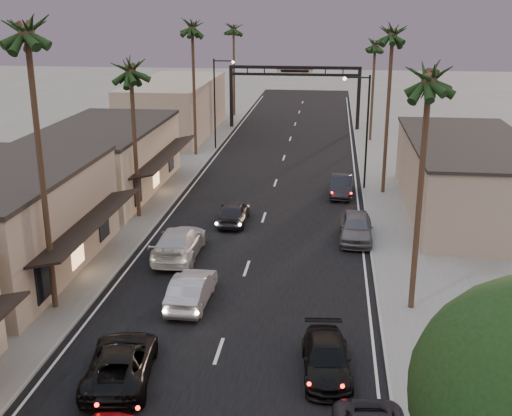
% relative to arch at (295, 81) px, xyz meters
% --- Properties ---
extents(ground, '(200.00, 200.00, 0.00)m').
position_rel_arch_xyz_m(ground, '(0.00, -30.00, -5.53)').
color(ground, slate).
rests_on(ground, ground).
extents(road, '(14.00, 120.00, 0.02)m').
position_rel_arch_xyz_m(road, '(0.00, -25.00, -5.53)').
color(road, black).
rests_on(road, ground).
extents(sidewalk_left, '(5.00, 92.00, 0.12)m').
position_rel_arch_xyz_m(sidewalk_left, '(-9.50, -18.00, -5.47)').
color(sidewalk_left, slate).
rests_on(sidewalk_left, ground).
extents(sidewalk_right, '(5.00, 92.00, 0.12)m').
position_rel_arch_xyz_m(sidewalk_right, '(9.50, -18.00, -5.47)').
color(sidewalk_right, slate).
rests_on(sidewalk_right, ground).
extents(storefront_mid, '(8.00, 14.00, 5.50)m').
position_rel_arch_xyz_m(storefront_mid, '(-13.00, -44.00, -2.78)').
color(storefront_mid, gray).
rests_on(storefront_mid, ground).
extents(storefront_far, '(8.00, 16.00, 5.00)m').
position_rel_arch_xyz_m(storefront_far, '(-13.00, -28.00, -3.03)').
color(storefront_far, '#C4B395').
rests_on(storefront_far, ground).
extents(storefront_dist, '(8.00, 20.00, 6.00)m').
position_rel_arch_xyz_m(storefront_dist, '(-13.00, -5.00, -2.53)').
color(storefront_dist, gray).
rests_on(storefront_dist, ground).
extents(building_right, '(8.00, 18.00, 5.00)m').
position_rel_arch_xyz_m(building_right, '(14.00, -30.00, -3.03)').
color(building_right, gray).
rests_on(building_right, ground).
extents(arch, '(15.20, 0.40, 7.27)m').
position_rel_arch_xyz_m(arch, '(0.00, 0.00, 0.00)').
color(arch, black).
rests_on(arch, ground).
extents(streetlight_right, '(2.13, 0.30, 9.00)m').
position_rel_arch_xyz_m(streetlight_right, '(6.92, -25.00, -0.20)').
color(streetlight_right, black).
rests_on(streetlight_right, ground).
extents(streetlight_left, '(2.13, 0.30, 9.00)m').
position_rel_arch_xyz_m(streetlight_left, '(-6.92, -12.00, -0.20)').
color(streetlight_left, black).
rests_on(streetlight_left, ground).
extents(palm_lb, '(3.20, 3.20, 15.20)m').
position_rel_arch_xyz_m(palm_lb, '(-8.60, -48.00, 7.85)').
color(palm_lb, '#38281C').
rests_on(palm_lb, ground).
extents(palm_lc, '(3.20, 3.20, 12.20)m').
position_rel_arch_xyz_m(palm_lc, '(-8.60, -34.00, 4.94)').
color(palm_lc, '#38281C').
rests_on(palm_lc, ground).
extents(palm_ld, '(3.20, 3.20, 14.20)m').
position_rel_arch_xyz_m(palm_ld, '(-8.60, -15.00, 6.88)').
color(palm_ld, '#38281C').
rests_on(palm_ld, ground).
extents(palm_ra, '(3.20, 3.20, 13.20)m').
position_rel_arch_xyz_m(palm_ra, '(8.60, -46.00, 5.91)').
color(palm_ra, '#38281C').
rests_on(palm_ra, ground).
extents(palm_rb, '(3.20, 3.20, 14.20)m').
position_rel_arch_xyz_m(palm_rb, '(8.60, -26.00, 6.88)').
color(palm_rb, '#38281C').
rests_on(palm_rb, ground).
extents(palm_rc, '(3.20, 3.20, 12.20)m').
position_rel_arch_xyz_m(palm_rc, '(8.60, -6.00, 4.94)').
color(palm_rc, '#38281C').
rests_on(palm_rc, ground).
extents(palm_far, '(3.20, 3.20, 13.20)m').
position_rel_arch_xyz_m(palm_far, '(-8.30, 8.00, 5.91)').
color(palm_far, '#38281C').
rests_on(palm_far, ground).
extents(oncoming_pickup, '(3.17, 5.61, 1.48)m').
position_rel_arch_xyz_m(oncoming_pickup, '(-3.48, -53.50, -4.79)').
color(oncoming_pickup, black).
rests_on(oncoming_pickup, ground).
extents(oncoming_silver, '(1.75, 4.80, 1.57)m').
position_rel_arch_xyz_m(oncoming_silver, '(-2.11, -46.65, -4.75)').
color(oncoming_silver, gray).
rests_on(oncoming_silver, ground).
extents(oncoming_white, '(2.46, 6.00, 1.74)m').
position_rel_arch_xyz_m(oncoming_white, '(-4.16, -40.60, -4.66)').
color(oncoming_white, '#AFAFAF').
rests_on(oncoming_white, ground).
extents(oncoming_dgrey, '(1.86, 4.61, 1.57)m').
position_rel_arch_xyz_m(oncoming_dgrey, '(-1.91, -34.32, -4.75)').
color(oncoming_dgrey, black).
rests_on(oncoming_dgrey, ground).
extents(curbside_black, '(2.27, 4.76, 1.34)m').
position_rel_arch_xyz_m(curbside_black, '(4.58, -52.18, -4.86)').
color(curbside_black, black).
rests_on(curbside_black, ground).
extents(curbside_grey, '(2.12, 5.01, 1.69)m').
position_rel_arch_xyz_m(curbside_grey, '(6.20, -36.68, -4.69)').
color(curbside_grey, '#545359').
rests_on(curbside_grey, ground).
extents(curbside_far, '(1.83, 4.70, 1.53)m').
position_rel_arch_xyz_m(curbside_far, '(5.35, -26.95, -4.77)').
color(curbside_far, black).
rests_on(curbside_far, ground).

